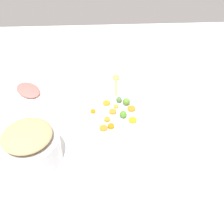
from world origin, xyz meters
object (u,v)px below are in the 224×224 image
object	(u,v)px
metal_pot	(32,149)
ham_plate	(29,93)
serving_bowl_carrots	(112,119)
wooden_spoon	(116,83)

from	to	relation	value
metal_pot	ham_plate	world-z (taller)	metal_pot
serving_bowl_carrots	wooden_spoon	world-z (taller)	serving_bowl_carrots
serving_bowl_carrots	metal_pot	size ratio (longest dim) A/B	1.12
ham_plate	metal_pot	bearing A→B (deg)	13.50
metal_pot	wooden_spoon	bearing A→B (deg)	144.02
metal_pot	wooden_spoon	distance (m)	0.67
ham_plate	wooden_spoon	bearing A→B (deg)	98.91
serving_bowl_carrots	ham_plate	distance (m)	0.54
wooden_spoon	ham_plate	bearing A→B (deg)	-81.09
metal_pot	wooden_spoon	size ratio (longest dim) A/B	0.90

